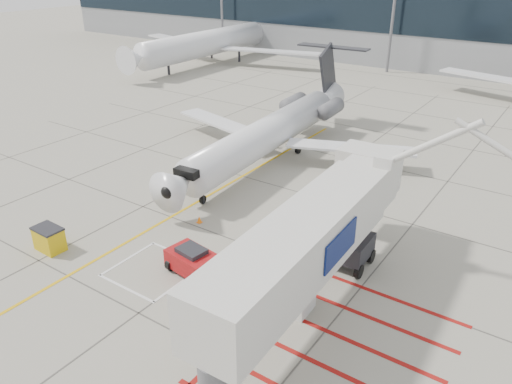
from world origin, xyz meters
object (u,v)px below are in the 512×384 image
Objects in this scene: spill_bin at (49,239)px; jet_bridge at (300,256)px; regional_jet at (254,123)px; pushback_tug at (192,260)px.

jet_bridge is at bearing 11.03° from spill_bin.
regional_jet is at bearing 81.05° from spill_bin.
regional_jet is 17.44× the size of spill_bin.
jet_bridge reaches higher than pushback_tug.
pushback_tug is at bearing 174.54° from jet_bridge.
pushback_tug is at bearing 20.99° from spill_bin.
regional_jet is at bearing 119.70° from pushback_tug.
spill_bin is (-8.34, -2.95, -0.07)m from pushback_tug.
pushback_tug reaches higher than spill_bin.
pushback_tug is 1.62× the size of spill_bin.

